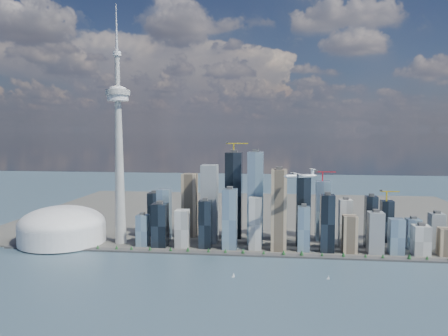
# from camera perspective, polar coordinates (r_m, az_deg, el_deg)

# --- Properties ---
(ground) EXTENTS (4000.00, 4000.00, 0.00)m
(ground) POSITION_cam_1_polar(r_m,az_deg,el_deg) (722.84, 1.42, -16.88)
(ground) COLOR #354B5E
(ground) RESTS_ON ground
(seawall) EXTENTS (1100.00, 22.00, 4.00)m
(seawall) POSITION_cam_1_polar(r_m,az_deg,el_deg) (958.06, 2.83, -11.21)
(seawall) COLOR #383838
(seawall) RESTS_ON ground
(land) EXTENTS (1400.00, 900.00, 3.00)m
(land) POSITION_cam_1_polar(r_m,az_deg,el_deg) (1395.26, 4.10, -6.08)
(land) COLOR #4C4C47
(land) RESTS_ON ground
(shoreline_trees) EXTENTS (960.53, 7.20, 8.80)m
(shoreline_trees) POSITION_cam_1_polar(r_m,az_deg,el_deg) (956.19, 2.83, -10.82)
(shoreline_trees) COLOR #3F2D1E
(shoreline_trees) RESTS_ON seawall
(skyscraper_cluster) EXTENTS (736.00, 142.00, 237.50)m
(skyscraper_cluster) POSITION_cam_1_polar(r_m,az_deg,el_deg) (1023.69, 6.53, -6.08)
(skyscraper_cluster) COLOR black
(skyscraper_cluster) RESTS_ON land
(needle_tower) EXTENTS (56.00, 56.00, 550.50)m
(needle_tower) POSITION_cam_1_polar(r_m,az_deg,el_deg) (1043.18, -13.57, 3.02)
(needle_tower) COLOR gray
(needle_tower) RESTS_ON land
(dome_stadium) EXTENTS (200.00, 200.00, 86.00)m
(dome_stadium) POSITION_cam_1_polar(r_m,az_deg,el_deg) (1114.19, -20.37, -7.23)
(dome_stadium) COLOR silver
(dome_stadium) RESTS_ON land
(airplane) EXTENTS (70.68, 63.27, 17.80)m
(airplane) POSITION_cam_1_polar(r_m,az_deg,el_deg) (899.87, 9.91, -0.98)
(airplane) COLOR silver
(airplane) RESTS_ON ground
(sailboat_west) EXTENTS (6.22, 3.15, 8.67)m
(sailboat_west) POSITION_cam_1_polar(r_m,az_deg,el_deg) (824.09, 1.23, -13.88)
(sailboat_west) COLOR white
(sailboat_west) RESTS_ON ground
(sailboat_east) EXTENTS (5.81, 1.56, 8.11)m
(sailboat_east) POSITION_cam_1_polar(r_m,az_deg,el_deg) (834.86, 13.47, -13.78)
(sailboat_east) COLOR white
(sailboat_east) RESTS_ON ground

